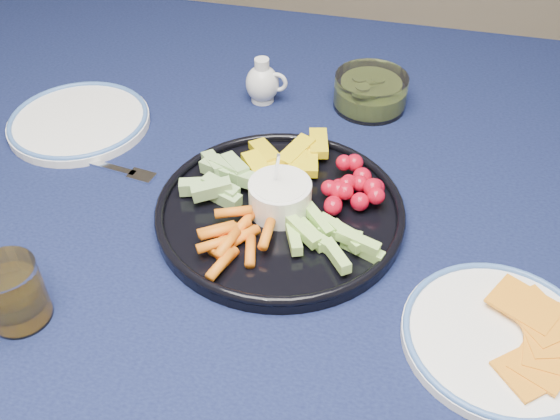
% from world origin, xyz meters
% --- Properties ---
extents(dining_table, '(1.67, 1.07, 0.75)m').
position_xyz_m(dining_table, '(0.00, 0.00, 0.66)').
color(dining_table, '#452C17').
rests_on(dining_table, ground).
extents(crudite_platter, '(0.33, 0.33, 0.11)m').
position_xyz_m(crudite_platter, '(-0.00, -0.09, 0.76)').
color(crudite_platter, black).
rests_on(crudite_platter, dining_table).
extents(creamer_pitcher, '(0.07, 0.05, 0.08)m').
position_xyz_m(creamer_pitcher, '(-0.10, 0.19, 0.78)').
color(creamer_pitcher, white).
rests_on(creamer_pitcher, dining_table).
extents(pickle_bowl, '(0.12, 0.12, 0.06)m').
position_xyz_m(pickle_bowl, '(0.08, 0.21, 0.77)').
color(pickle_bowl, silver).
rests_on(pickle_bowl, dining_table).
extents(cheese_plate, '(0.21, 0.21, 0.03)m').
position_xyz_m(cheese_plate, '(0.28, -0.22, 0.76)').
color(cheese_plate, white).
rests_on(cheese_plate, dining_table).
extents(juice_tumbler, '(0.07, 0.07, 0.08)m').
position_xyz_m(juice_tumbler, '(-0.24, -0.32, 0.78)').
color(juice_tumbler, silver).
rests_on(juice_tumbler, dining_table).
extents(fork_left, '(0.18, 0.04, 0.00)m').
position_xyz_m(fork_left, '(-0.27, -0.04, 0.75)').
color(fork_left, silver).
rests_on(fork_left, dining_table).
extents(side_plate_extra, '(0.22, 0.22, 0.02)m').
position_xyz_m(side_plate_extra, '(-0.36, 0.05, 0.76)').
color(side_plate_extra, white).
rests_on(side_plate_extra, dining_table).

